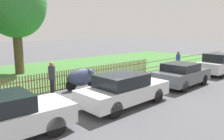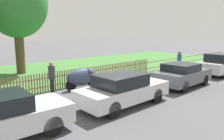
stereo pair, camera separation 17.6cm
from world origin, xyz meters
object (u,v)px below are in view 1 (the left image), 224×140
Objects in this scene: pedestrian_near_fence at (52,76)px; tree_mid_park at (15,3)px; parked_car_silver_hatchback at (1,118)px; parked_car_navy_estate at (181,74)px; covered_motorcycle at (83,77)px; parked_car_black_saloon at (124,89)px; pedestrian_by_lamp at (178,60)px; parked_car_red_compact at (219,64)px.

tree_mid_park is at bearing 7.12° from pedestrian_near_fence.
parked_car_silver_hatchback is at bearing 149.11° from pedestrian_near_fence.
parked_car_navy_estate is 7.43m from pedestrian_near_fence.
pedestrian_near_fence reaches higher than parked_car_navy_estate.
covered_motorcycle is 8.35m from tree_mid_park.
covered_motorcycle is at bearing -81.71° from tree_mid_park.
tree_mid_park reaches higher than covered_motorcycle.
covered_motorcycle is 0.26× the size of tree_mid_park.
parked_car_black_saloon is (4.97, -0.19, -0.00)m from parked_car_silver_hatchback.
parked_car_black_saloon is 2.52× the size of pedestrian_near_fence.
pedestrian_by_lamp reaches higher than parked_car_navy_estate.
parked_car_black_saloon is 1.13× the size of parked_car_navy_estate.
covered_motorcycle is (5.25, 3.36, -0.02)m from parked_car_silver_hatchback.
parked_car_navy_estate is at bearing 0.28° from parked_car_black_saloon.
parked_car_black_saloon is at bearing -49.28° from pedestrian_by_lamp.
pedestrian_near_fence is at bearing -70.72° from pedestrian_by_lamp.
parked_car_silver_hatchback is 4.97m from parked_car_black_saloon.
parked_car_navy_estate is at bearing -32.56° from pedestrian_by_lamp.
parked_car_navy_estate is 4.71m from pedestrian_by_lamp.
pedestrian_near_fence is (-1.88, -0.00, 0.27)m from covered_motorcycle.
parked_car_navy_estate is 5.23m from parked_car_red_compact.
parked_car_red_compact is 10.52m from covered_motorcycle.
parked_car_silver_hatchback is at bearing 178.56° from parked_car_navy_estate.
parked_car_black_saloon is 10.20m from parked_car_red_compact.
pedestrian_by_lamp reaches higher than parked_car_black_saloon.
parked_car_black_saloon is 2.65× the size of pedestrian_by_lamp.
parked_car_silver_hatchback reaches higher than parked_car_navy_estate.
parked_car_black_saloon reaches higher than parked_car_silver_hatchback.
parked_car_red_compact is 2.39× the size of pedestrian_by_lamp.
parked_car_red_compact is 0.50× the size of tree_mid_park.
tree_mid_park is 4.80× the size of pedestrian_by_lamp.
covered_motorcycle is (0.28, 3.54, -0.02)m from parked_car_black_saloon.
pedestrian_near_fence is 1.05× the size of pedestrian_by_lamp.
covered_motorcycle is at bearing 84.85° from parked_car_black_saloon.
covered_motorcycle is 1.17× the size of pedestrian_near_fence.
parked_car_silver_hatchback is 2.05× the size of covered_motorcycle.
covered_motorcycle is 1.23× the size of pedestrian_by_lamp.
parked_car_red_compact is 2.27× the size of pedestrian_near_fence.
parked_car_red_compact is (5.23, -0.05, 0.08)m from parked_car_navy_estate.
parked_car_red_compact reaches higher than parked_car_black_saloon.
pedestrian_near_fence reaches higher than parked_car_silver_hatchback.
parked_car_navy_estate is at bearing -103.52° from pedestrian_near_fence.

